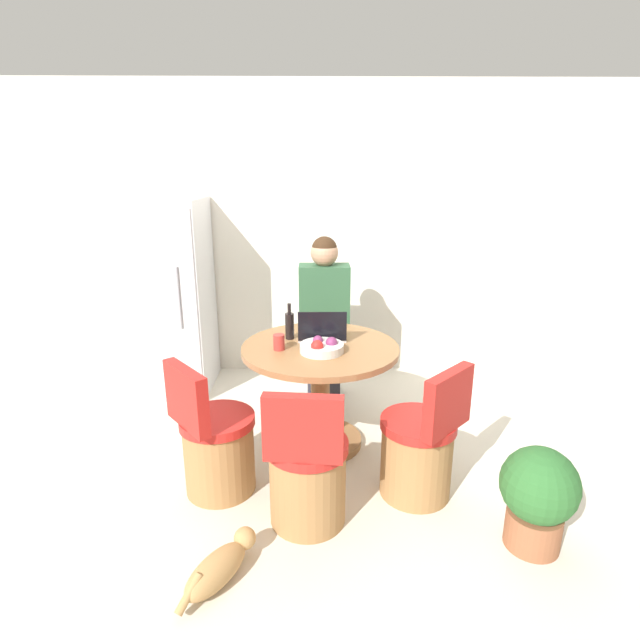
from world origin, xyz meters
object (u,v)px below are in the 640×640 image
at_px(chair_near_right_corner, 419,451).
at_px(cat, 219,567).
at_px(fruit_bowl, 322,347).
at_px(bottle, 290,325).
at_px(dining_table, 320,378).
at_px(person_seated, 324,311).
at_px(chair_near_camera, 307,475).
at_px(refrigerator, 165,297).
at_px(potted_plant, 538,494).
at_px(laptop, 322,333).
at_px(chair_near_left_corner, 216,447).

distance_m(chair_near_right_corner, cat, 1.27).
distance_m(fruit_bowl, bottle, 0.35).
height_order(dining_table, person_seated, person_seated).
bearing_deg(fruit_bowl, bottle, 129.08).
distance_m(chair_near_camera, fruit_bowl, 0.85).
relative_size(refrigerator, potted_plant, 2.95).
relative_size(person_seated, laptop, 4.18).
bearing_deg(bottle, chair_near_camera, -82.44).
relative_size(dining_table, potted_plant, 1.90).
height_order(dining_table, cat, dining_table).
relative_size(dining_table, chair_near_camera, 1.26).
distance_m(refrigerator, fruit_bowl, 1.74).
relative_size(laptop, bottle, 1.30).
distance_m(dining_table, chair_near_left_corner, 0.84).
distance_m(chair_near_left_corner, cat, 0.75).
relative_size(person_seated, potted_plant, 2.47).
bearing_deg(person_seated, dining_table, 86.74).
distance_m(chair_near_camera, laptop, 1.07).
height_order(chair_near_camera, chair_near_right_corner, same).
xyz_separation_m(chair_near_right_corner, bottle, (-0.78, 0.73, 0.55)).
bearing_deg(bottle, fruit_bowl, -50.92).
relative_size(chair_near_left_corner, cat, 1.82).
distance_m(laptop, cat, 1.62).
xyz_separation_m(person_seated, bottle, (-0.25, -0.60, 0.07)).
distance_m(dining_table, potted_plant, 1.50).
height_order(refrigerator, cat, refrigerator).
bearing_deg(cat, chair_near_left_corner, 42.54).
xyz_separation_m(chair_near_camera, bottle, (-0.13, 0.96, 0.55)).
relative_size(laptop, fruit_bowl, 1.15).
bearing_deg(person_seated, chair_near_camera, 85.41).
xyz_separation_m(dining_table, bottle, (-0.21, 0.15, 0.33)).
bearing_deg(fruit_bowl, chair_near_right_corner, -39.08).
bearing_deg(dining_table, chair_near_camera, -95.82).
bearing_deg(bottle, person_seated, 67.21).
bearing_deg(laptop, refrigerator, -33.25).
height_order(fruit_bowl, potted_plant, fruit_bowl).
distance_m(dining_table, laptop, 0.31).
height_order(chair_near_left_corner, person_seated, person_seated).
bearing_deg(refrigerator, bottle, -37.93).
relative_size(refrigerator, fruit_bowl, 5.77).
relative_size(chair_near_right_corner, person_seated, 0.61).
bearing_deg(dining_table, person_seated, 86.74).
relative_size(refrigerator, chair_near_left_corner, 1.96).
bearing_deg(chair_near_right_corner, person_seated, -112.97).
bearing_deg(laptop, chair_near_left_corner, 45.71).
height_order(dining_table, potted_plant, dining_table).
bearing_deg(chair_near_right_corner, chair_near_camera, -25.28).
height_order(dining_table, fruit_bowl, fruit_bowl).
bearing_deg(dining_table, laptop, 83.80).
bearing_deg(chair_near_camera, cat, 51.05).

